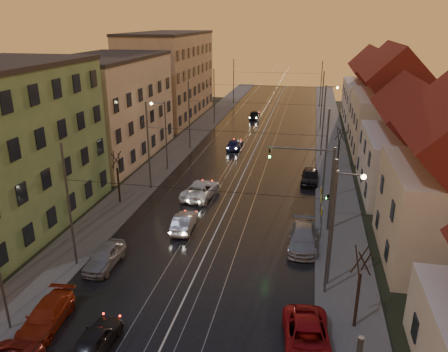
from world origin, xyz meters
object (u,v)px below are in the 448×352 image
Objects in this scene: driving_car_2 at (201,190)px; parked_right_2 at (310,176)px; driving_car_0 at (96,339)px; parked_left_2 at (46,316)px; parked_right_1 at (303,238)px; driving_car_1 at (184,222)px; traffic_light_mast at (319,178)px; street_lamp_2 at (163,129)px; driving_car_3 at (235,144)px; parked_left_3 at (105,257)px; parked_right_0 at (307,339)px; street_lamp_1 at (338,218)px; driving_car_4 at (255,115)px; street_lamp_3 at (327,108)px.

driving_car_2 is 12.01m from parked_right_2.
driving_car_0 reaches higher than parked_left_2.
driving_car_1 is at bearing 174.81° from parked_right_1.
traffic_light_mast is at bearing -172.80° from driving_car_1.
driving_car_3 is (6.37, 10.25, -4.24)m from street_lamp_2.
street_lamp_2 is at bearing 96.79° from parked_left_3.
street_lamp_2 reaches higher than parked_left_2.
driving_car_2 reaches higher than driving_car_3.
driving_car_1 is at bearing 58.89° from parked_left_3.
driving_car_2 is 22.13m from parked_right_0.
parked_right_0 is at bearing 124.97° from driving_car_2.
street_lamp_1 is at bearing -144.05° from driving_car_0.
street_lamp_1 reaches higher than driving_car_1.
street_lamp_1 is at bearing -47.68° from street_lamp_2.
driving_car_1 reaches higher than driving_car_3.
street_lamp_1 and street_lamp_2 have the same top height.
driving_car_0 is 0.91× the size of parked_right_2.
parked_right_0 is (10.28, -12.28, 0.04)m from driving_car_1.
driving_car_3 is 0.85× the size of parked_right_1.
driving_car_2 is 20.65m from parked_left_2.
parked_right_1 is 1.20× the size of parked_right_2.
driving_car_4 is 0.83× the size of parked_right_0.
driving_car_4 is at bearing 77.32° from street_lamp_2.
traffic_light_mast is at bearing -84.89° from parked_right_2.
driving_car_3 is (0.57, 38.72, -0.03)m from driving_car_0.
parked_right_2 is (-1.77, 19.02, -4.15)m from street_lamp_1.
driving_car_3 is at bearing 115.73° from traffic_light_mast.
driving_car_3 is 37.77m from parked_left_2.
driving_car_4 is 0.85× the size of parked_right_1.
driving_car_3 is at bearing 111.37° from street_lamp_1.
street_lamp_3 reaches higher than traffic_light_mast.
parked_right_0 reaches higher than driving_car_3.
traffic_light_mast is at bearing 161.82° from driving_car_2.
driving_car_0 is 16.90m from parked_right_1.
parked_right_0 is 1.23× the size of parked_right_2.
driving_car_1 is (-10.67, -2.12, -3.90)m from traffic_light_mast.
driving_car_3 is at bearing -93.89° from driving_car_1.
parked_right_0 is (10.33, -36.65, 0.10)m from driving_car_3.
street_lamp_2 reaches higher than parked_right_2.
traffic_light_mast is 1.66× the size of parked_right_2.
parked_right_0 is (-1.50, -42.40, -4.14)m from street_lamp_3.
street_lamp_2 is 1.81× the size of driving_car_3.
driving_car_3 is 15.09m from parked_right_2.
parked_left_3 is at bearing 82.44° from driving_car_3.
driving_car_0 is 11.10m from parked_right_0.
driving_car_1 is 0.96× the size of driving_car_3.
driving_car_3 is 0.83× the size of parked_right_0.
driving_car_1 is 24.37m from driving_car_3.
street_lamp_1 is at bearing 71.05° from parked_right_0.
driving_car_1 is at bearing -168.78° from traffic_light_mast.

